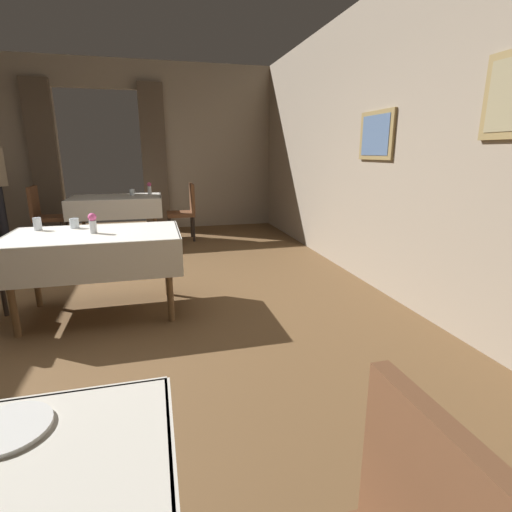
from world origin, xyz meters
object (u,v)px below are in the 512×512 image
(plate_near_c, at_px, (8,428))
(glass_far_b, at_px, (132,192))
(dining_table_mid, at_px, (96,244))
(flower_vase_mid, at_px, (93,222))
(flower_vase_far, at_px, (149,188))
(chair_far_right, at_px, (185,209))
(chair_far_left, at_px, (44,213))
(glass_mid_b, at_px, (74,223))
(dining_table_far, at_px, (116,203))
(glass_mid_c, at_px, (37,224))

(plate_near_c, xyz_separation_m, glass_far_b, (0.05, 5.69, 0.05))
(dining_table_mid, relative_size, flower_vase_mid, 8.22)
(plate_near_c, xyz_separation_m, flower_vase_far, (0.32, 5.74, 0.10))
(dining_table_mid, xyz_separation_m, flower_vase_mid, (-0.00, -0.02, 0.20))
(chair_far_right, bearing_deg, chair_far_left, 177.80)
(dining_table_mid, distance_m, flower_vase_mid, 0.20)
(plate_near_c, relative_size, flower_vase_mid, 1.19)
(chair_far_left, bearing_deg, glass_mid_b, -71.07)
(dining_table_mid, height_order, dining_table_far, same)
(plate_near_c, height_order, flower_vase_far, flower_vase_far)
(chair_far_left, height_order, flower_vase_far, flower_vase_far)
(plate_near_c, bearing_deg, flower_vase_far, 86.79)
(chair_far_left, xyz_separation_m, glass_mid_c, (0.65, -2.78, 0.29))
(chair_far_right, height_order, flower_vase_mid, chair_far_right)
(plate_near_c, xyz_separation_m, flower_vase_mid, (-0.13, 2.57, 0.09))
(glass_mid_c, bearing_deg, plate_near_c, -77.39)
(plate_near_c, height_order, glass_mid_b, glass_mid_b)
(dining_table_mid, height_order, glass_far_b, glass_far_b)
(glass_mid_c, bearing_deg, dining_table_far, 80.99)
(flower_vase_far, bearing_deg, chair_far_left, -175.54)
(chair_far_right, distance_m, plate_near_c, 5.61)
(chair_far_left, relative_size, glass_mid_b, 10.27)
(plate_near_c, relative_size, glass_far_b, 2.01)
(dining_table_mid, xyz_separation_m, flower_vase_far, (0.46, 3.16, 0.21))
(dining_table_mid, xyz_separation_m, glass_far_b, (0.18, 3.10, 0.16))
(flower_vase_mid, distance_m, flower_vase_far, 3.20)
(flower_vase_far, distance_m, glass_far_b, 0.29)
(dining_table_mid, distance_m, glass_mid_c, 0.58)
(glass_mid_c, xyz_separation_m, flower_vase_far, (0.96, 2.91, 0.05))
(dining_table_mid, relative_size, glass_mid_c, 12.53)
(flower_vase_mid, distance_m, glass_mid_c, 0.57)
(glass_mid_c, bearing_deg, glass_mid_b, 5.85)
(dining_table_far, xyz_separation_m, flower_vase_far, (0.52, 0.18, 0.20))
(dining_table_far, height_order, flower_vase_mid, flower_vase_mid)
(dining_table_far, relative_size, glass_far_b, 13.35)
(flower_vase_far, bearing_deg, plate_near_c, -93.21)
(dining_table_far, distance_m, glass_mid_c, 2.77)
(dining_table_mid, height_order, flower_vase_mid, flower_vase_mid)
(chair_far_right, distance_m, glass_mid_b, 2.95)
(dining_table_mid, height_order, glass_mid_b, glass_mid_b)
(chair_far_left, relative_size, flower_vase_mid, 5.29)
(flower_vase_far, bearing_deg, dining_table_far, -160.95)
(glass_far_b, bearing_deg, glass_mid_b, -97.70)
(glass_far_b, bearing_deg, chair_far_left, -177.06)
(plate_near_c, height_order, glass_mid_c, glass_mid_c)
(dining_table_far, height_order, glass_mid_c, glass_mid_c)
(chair_far_right, bearing_deg, glass_far_b, 169.72)
(chair_far_left, relative_size, flower_vase_far, 4.68)
(glass_mid_c, relative_size, flower_vase_far, 0.58)
(dining_table_mid, xyz_separation_m, glass_mid_c, (-0.50, 0.25, 0.16))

